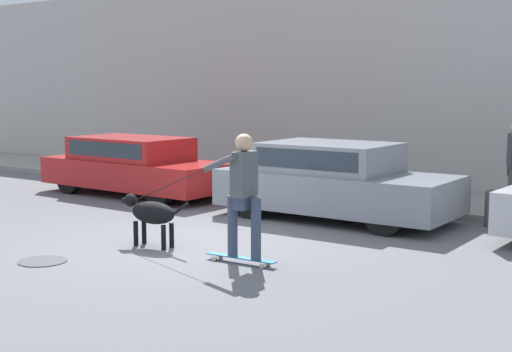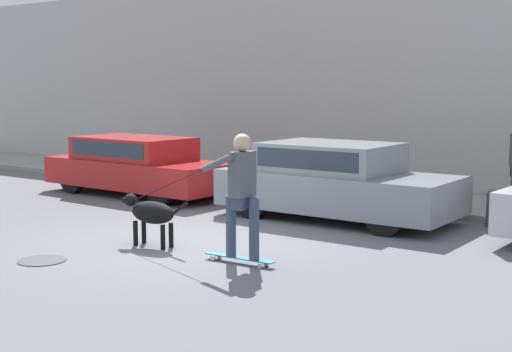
{
  "view_description": "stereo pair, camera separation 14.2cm",
  "coord_description": "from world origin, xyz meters",
  "px_view_note": "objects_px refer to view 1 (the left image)",
  "views": [
    {
      "loc": [
        6.79,
        -7.93,
        2.33
      ],
      "look_at": [
        0.53,
        0.99,
        0.95
      ],
      "focal_mm": 50.0,
      "sensor_mm": 36.0,
      "label": 1
    },
    {
      "loc": [
        6.9,
        -7.85,
        2.33
      ],
      "look_at": [
        0.53,
        0.99,
        0.95
      ],
      "focal_mm": 50.0,
      "sensor_mm": 36.0,
      "label": 2
    }
  ],
  "objects_px": {
    "dog": "(151,213)",
    "fire_hydrant": "(490,207)",
    "skateboarder": "(243,190)",
    "parked_car_0": "(135,166)",
    "parked_car_1": "(335,182)"
  },
  "relations": [
    {
      "from": "parked_car_0",
      "to": "skateboarder",
      "type": "height_order",
      "value": "skateboarder"
    },
    {
      "from": "parked_car_0",
      "to": "parked_car_1",
      "type": "relative_size",
      "value": 1.07
    },
    {
      "from": "parked_car_0",
      "to": "dog",
      "type": "distance_m",
      "value": 5.08
    },
    {
      "from": "parked_car_0",
      "to": "dog",
      "type": "height_order",
      "value": "parked_car_0"
    },
    {
      "from": "parked_car_0",
      "to": "skateboarder",
      "type": "xyz_separation_m",
      "value": [
        5.43,
        -3.51,
        0.37
      ]
    },
    {
      "from": "parked_car_1",
      "to": "skateboarder",
      "type": "relative_size",
      "value": 1.59
    },
    {
      "from": "dog",
      "to": "fire_hydrant",
      "type": "distance_m",
      "value": 5.62
    },
    {
      "from": "skateboarder",
      "to": "fire_hydrant",
      "type": "bearing_deg",
      "value": -115.92
    },
    {
      "from": "parked_car_0",
      "to": "fire_hydrant",
      "type": "bearing_deg",
      "value": 8.49
    },
    {
      "from": "parked_car_1",
      "to": "fire_hydrant",
      "type": "relative_size",
      "value": 6.52
    },
    {
      "from": "parked_car_0",
      "to": "parked_car_1",
      "type": "height_order",
      "value": "parked_car_1"
    },
    {
      "from": "dog",
      "to": "parked_car_1",
      "type": "bearing_deg",
      "value": -110.86
    },
    {
      "from": "parked_car_0",
      "to": "fire_hydrant",
      "type": "distance_m",
      "value": 7.37
    },
    {
      "from": "dog",
      "to": "fire_hydrant",
      "type": "xyz_separation_m",
      "value": [
        3.59,
        4.32,
        -0.16
      ]
    },
    {
      "from": "skateboarder",
      "to": "fire_hydrant",
      "type": "distance_m",
      "value": 4.82
    }
  ]
}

